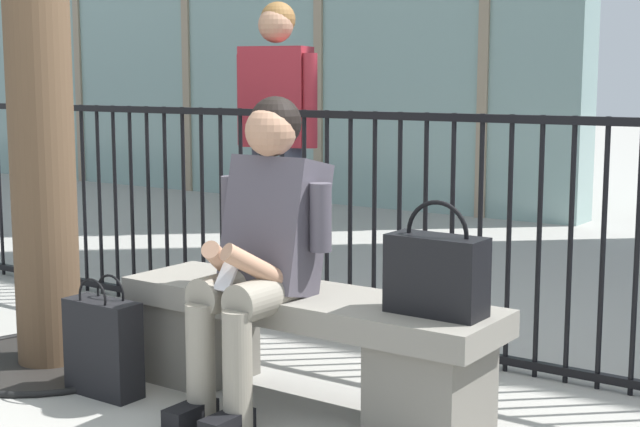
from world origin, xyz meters
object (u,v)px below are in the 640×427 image
stone_bench (305,337)px  seated_person_with_phone (261,244)px  shopping_bag (103,346)px  handbag_on_bench (436,273)px  bystander_at_railing (277,129)px

stone_bench → seated_person_with_phone: (-0.12, -0.13, 0.38)m
seated_person_with_phone → shopping_bag: size_ratio=2.46×
handbag_on_bench → stone_bench: bearing=179.0°
stone_bench → seated_person_with_phone: 0.42m
handbag_on_bench → shopping_bag: bearing=-163.7°
handbag_on_bench → shopping_bag: handbag_on_bench is taller
handbag_on_bench → bystander_at_railing: 2.22m
seated_person_with_phone → handbag_on_bench: (0.70, 0.12, -0.05)m
shopping_bag → bystander_at_railing: bystander_at_railing is taller
handbag_on_bench → bystander_at_railing: size_ratio=0.24×
stone_bench → shopping_bag: (-0.73, -0.39, -0.07)m
bystander_at_railing → shopping_bag: bearing=-75.9°
shopping_bag → bystander_at_railing: bearing=104.1°
handbag_on_bench → bystander_at_railing: bystander_at_railing is taller
seated_person_with_phone → shopping_bag: seated_person_with_phone is taller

